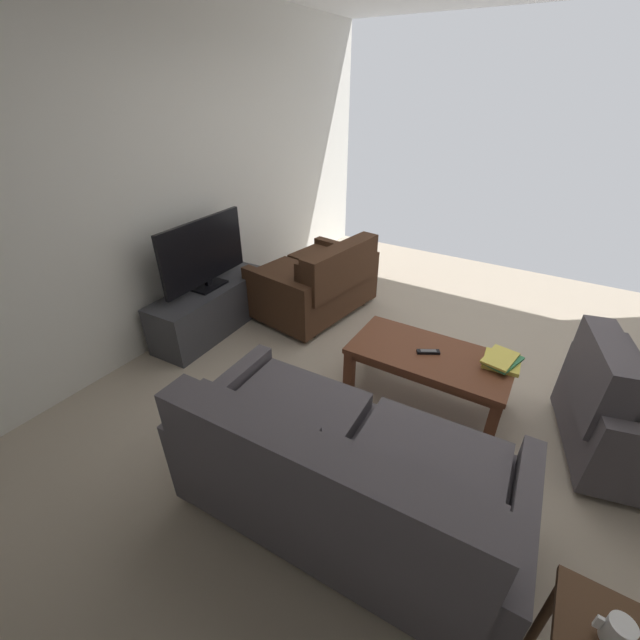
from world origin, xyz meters
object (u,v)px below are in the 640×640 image
at_px(loveseat_near, 318,282).
at_px(flat_tv, 204,253).
at_px(book_stack, 502,360).
at_px(tv_remote, 428,352).
at_px(armchair_side, 637,417).
at_px(tv_stand, 212,308).
at_px(sofa_main, 340,475).
at_px(coffee_table, 429,360).
at_px(coffee_mug, 618,632).

xyz_separation_m(loveseat_near, flat_tv, (0.68, 0.82, 0.44)).
bearing_deg(flat_tv, book_stack, -175.30).
relative_size(loveseat_near, book_stack, 4.17).
height_order(book_stack, tv_remote, book_stack).
relative_size(loveseat_near, flat_tv, 1.31).
bearing_deg(armchair_side, tv_stand, 3.40).
bearing_deg(tv_remote, flat_tv, 2.06).
relative_size(sofa_main, armchair_side, 1.74).
bearing_deg(tv_stand, book_stack, -175.34).
bearing_deg(armchair_side, loveseat_near, -13.20).
distance_m(coffee_table, tv_stand, 2.09).
relative_size(tv_stand, coffee_mug, 12.58).
bearing_deg(flat_tv, tv_stand, -70.61).
distance_m(armchair_side, book_stack, 0.81).
bearing_deg(tv_remote, loveseat_near, -28.28).
xyz_separation_m(coffee_table, armchair_side, (-1.26, -0.12, -0.01)).
bearing_deg(loveseat_near, sofa_main, 124.59).
bearing_deg(armchair_side, sofa_main, 44.79).
distance_m(book_stack, tv_remote, 0.49).
xyz_separation_m(loveseat_near, coffee_mug, (-2.44, 2.16, 0.26)).
bearing_deg(coffee_mug, sofa_main, -11.34).
xyz_separation_m(loveseat_near, book_stack, (-1.86, 0.61, 0.11)).
bearing_deg(loveseat_near, flat_tv, 50.32).
bearing_deg(book_stack, coffee_mug, 110.54).
relative_size(armchair_side, coffee_mug, 9.87).
bearing_deg(sofa_main, coffee_table, -93.23).
distance_m(coffee_table, flat_tv, 2.13).
height_order(coffee_table, coffee_mug, coffee_mug).
relative_size(coffee_table, tv_remote, 6.98).
xyz_separation_m(sofa_main, loveseat_near, (1.34, -1.94, -0.02)).
bearing_deg(loveseat_near, tv_stand, 50.25).
relative_size(coffee_table, armchair_side, 1.11).
xyz_separation_m(flat_tv, tv_remote, (-2.07, -0.07, -0.35)).
height_order(sofa_main, tv_remote, sofa_main).
height_order(armchair_side, tv_remote, armchair_side).
bearing_deg(coffee_mug, loveseat_near, -41.53).
distance_m(flat_tv, armchair_side, 3.38).
bearing_deg(tv_remote, book_stack, -163.95).
bearing_deg(coffee_table, loveseat_near, -27.81).
bearing_deg(tv_stand, flat_tv, 109.39).
distance_m(loveseat_near, coffee_table, 1.59).
bearing_deg(tv_remote, coffee_table, -143.19).
xyz_separation_m(sofa_main, coffee_table, (-0.07, -1.20, -0.01)).
distance_m(flat_tv, coffee_mug, 3.40).
bearing_deg(loveseat_near, book_stack, 161.69).
distance_m(flat_tv, tv_remote, 2.11).
bearing_deg(book_stack, tv_remote, 16.05).
bearing_deg(armchair_side, flat_tv, 3.42).
height_order(coffee_table, tv_remote, tv_remote).
distance_m(tv_stand, coffee_mug, 3.41).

